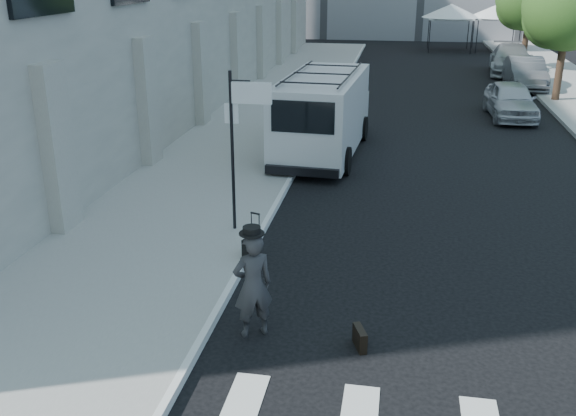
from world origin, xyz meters
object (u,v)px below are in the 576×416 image
at_px(businessman, 253,286).
at_px(cargo_van, 324,113).
at_px(parked_car_a, 511,100).
at_px(parked_car_b, 525,73).
at_px(suitcase, 251,250).
at_px(parked_car_c, 511,59).
at_px(briefcase, 360,338).

xyz_separation_m(businessman, cargo_van, (-0.24, 11.07, 0.39)).
relative_size(parked_car_a, parked_car_b, 0.90).
height_order(suitcase, parked_car_c, parked_car_c).
distance_m(businessman, suitcase, 2.80).
bearing_deg(parked_car_a, parked_car_b, 73.96).
bearing_deg(parked_car_b, parked_car_a, -102.84).
xyz_separation_m(businessman, parked_car_a, (6.42, 17.36, -0.19)).
distance_m(briefcase, parked_car_c, 29.68).
distance_m(cargo_van, parked_car_a, 9.18).
bearing_deg(parked_car_c, parked_car_a, -92.34).
height_order(briefcase, parked_car_a, parked_car_a).
height_order(briefcase, parked_car_c, parked_car_c).
bearing_deg(parked_car_a, briefcase, -107.56).
relative_size(cargo_van, parked_car_c, 1.24).
bearing_deg(briefcase, parked_car_c, 57.14).
xyz_separation_m(businessman, briefcase, (1.73, -0.09, -0.72)).
bearing_deg(parked_car_b, suitcase, -111.35).
bearing_deg(parked_car_c, briefcase, -96.57).
xyz_separation_m(cargo_van, parked_car_a, (6.65, 6.29, -0.58)).
bearing_deg(businessman, parked_car_c, -136.27).
distance_m(businessman, parked_car_a, 18.51).
height_order(businessman, parked_car_b, businessman).
xyz_separation_m(briefcase, cargo_van, (-1.97, 11.16, 1.11)).
bearing_deg(parked_car_c, cargo_van, -109.21).
bearing_deg(businessman, cargo_van, -119.48).
distance_m(businessman, parked_car_b, 25.46).
xyz_separation_m(briefcase, suitcase, (-2.38, 2.74, 0.11)).
bearing_deg(parked_car_b, parked_car_c, 90.67).
relative_size(suitcase, cargo_van, 0.15).
relative_size(cargo_van, parked_car_a, 1.63).
bearing_deg(briefcase, cargo_van, 79.44).
height_order(briefcase, suitcase, suitcase).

